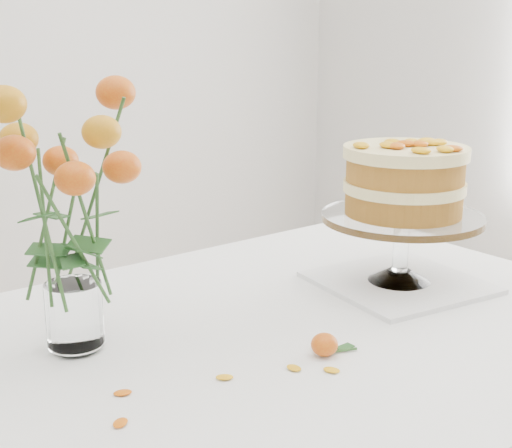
{
  "coord_description": "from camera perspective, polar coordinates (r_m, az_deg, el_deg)",
  "views": [
    {
      "loc": [
        -0.67,
        -0.88,
        1.25
      ],
      "look_at": [
        0.07,
        0.07,
        0.92
      ],
      "focal_mm": 50.0,
      "sensor_mm": 36.0,
      "label": 1
    }
  ],
  "objects": [
    {
      "name": "rose_vase",
      "position": [
        1.11,
        -14.99,
        2.75
      ],
      "size": [
        0.39,
        0.39,
        0.45
      ],
      "rotation": [
        0.0,
        0.0,
        0.41
      ],
      "color": "white",
      "rests_on": "table"
    },
    {
      "name": "stray_petal_d",
      "position": [
        1.04,
        -10.62,
        -13.15
      ],
      "size": [
        0.03,
        0.02,
        0.0
      ],
      "primitive_type": "ellipsoid",
      "color": "#FAAE0F",
      "rests_on": "table"
    },
    {
      "name": "stray_petal_c",
      "position": [
        1.09,
        6.07,
        -11.56
      ],
      "size": [
        0.03,
        0.02,
        0.0
      ],
      "primitive_type": "ellipsoid",
      "color": "#FAAE0F",
      "rests_on": "table"
    },
    {
      "name": "table",
      "position": [
        1.24,
        -0.62,
        -12.39
      ],
      "size": [
        1.43,
        0.93,
        0.76
      ],
      "color": "tan",
      "rests_on": "ground"
    },
    {
      "name": "stray_petal_b",
      "position": [
        1.1,
        3.05,
        -11.45
      ],
      "size": [
        0.03,
        0.02,
        0.0
      ],
      "primitive_type": "ellipsoid",
      "color": "#FAAE0F",
      "rests_on": "table"
    },
    {
      "name": "stray_petal_e",
      "position": [
        0.97,
        -10.8,
        -15.38
      ],
      "size": [
        0.03,
        0.02,
        0.0
      ],
      "primitive_type": "ellipsoid",
      "color": "#FAAE0F",
      "rests_on": "table"
    },
    {
      "name": "cake_stand",
      "position": [
        1.41,
        11.76,
        2.85
      ],
      "size": [
        0.32,
        0.32,
        0.28
      ],
      "rotation": [
        0.0,
        0.0,
        0.21
      ],
      "color": "white",
      "rests_on": "napkin"
    },
    {
      "name": "napkin",
      "position": [
        1.47,
        11.35,
        -4.63
      ],
      "size": [
        0.33,
        0.33,
        0.01
      ],
      "primitive_type": "cube",
      "rotation": [
        0.0,
        0.0,
        -0.14
      ],
      "color": "silver",
      "rests_on": "table"
    },
    {
      "name": "loose_rose_far",
      "position": [
        1.14,
        5.51,
        -9.58
      ],
      "size": [
        0.07,
        0.04,
        0.04
      ],
      "rotation": [
        0.0,
        0.0,
        -0.37
      ],
      "color": "#C73B09",
      "rests_on": "table"
    },
    {
      "name": "stray_petal_a",
      "position": [
        1.07,
        -2.54,
        -12.17
      ],
      "size": [
        0.03,
        0.02,
        0.0
      ],
      "primitive_type": "ellipsoid",
      "color": "#FAAE0F",
      "rests_on": "table"
    }
  ]
}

